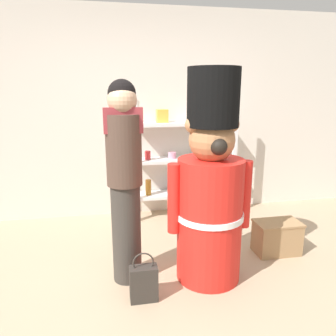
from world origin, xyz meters
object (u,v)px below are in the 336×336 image
object	(u,v)px
person_shopper	(125,176)
display_crate	(277,237)
merchandise_shelf	(184,158)
shopping_bag	(144,283)
teddy_bear_guard	(210,192)

from	to	relation	value
person_shopper	display_crate	world-z (taller)	person_shopper
merchandise_shelf	shopping_bag	world-z (taller)	merchandise_shelf
teddy_bear_guard	shopping_bag	world-z (taller)	teddy_bear_guard
teddy_bear_guard	shopping_bag	xyz separation A→B (m)	(-0.60, -0.23, -0.64)
shopping_bag	display_crate	distance (m)	1.51
merchandise_shelf	display_crate	xyz separation A→B (m)	(0.68, -1.23, -0.60)
merchandise_shelf	teddy_bear_guard	bearing A→B (deg)	-95.00
person_shopper	shopping_bag	xyz separation A→B (m)	(0.10, -0.33, -0.78)
person_shopper	display_crate	xyz separation A→B (m)	(1.52, 0.18, -0.77)
teddy_bear_guard	display_crate	xyz separation A→B (m)	(0.81, 0.28, -0.62)
person_shopper	display_crate	distance (m)	1.71
shopping_bag	display_crate	xyz separation A→B (m)	(1.41, 0.51, 0.01)
shopping_bag	display_crate	size ratio (longest dim) A/B	0.91
display_crate	merchandise_shelf	bearing A→B (deg)	119.11
merchandise_shelf	shopping_bag	xyz separation A→B (m)	(-0.73, -1.74, -0.61)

